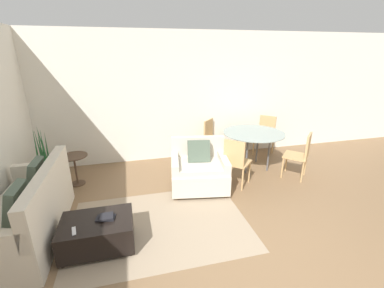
{
  "coord_description": "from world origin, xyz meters",
  "views": [
    {
      "loc": [
        -1.41,
        -2.07,
        2.32
      ],
      "look_at": [
        -0.35,
        2.15,
        0.75
      ],
      "focal_mm": 24.0,
      "sensor_mm": 36.0,
      "label": 1
    }
  ],
  "objects": [
    {
      "name": "tv_remote_primary",
      "position": [
        -2.13,
        0.6,
        0.39
      ],
      "size": [
        0.07,
        0.16,
        0.01
      ],
      "color": "#B7B7BC",
      "rests_on": "ottoman"
    },
    {
      "name": "area_rug",
      "position": [
        -1.11,
        1.0,
        0.0
      ],
      "size": [
        2.45,
        1.74,
        0.01
      ],
      "color": "gray",
      "rests_on": "ground_plane"
    },
    {
      "name": "ottoman",
      "position": [
        -1.91,
        0.75,
        0.21
      ],
      "size": [
        0.86,
        0.6,
        0.39
      ],
      "color": "black",
      "rests_on": "ground_plane"
    },
    {
      "name": "dining_chair_near_left",
      "position": [
        0.36,
        1.8,
        0.52
      ],
      "size": [
        0.59,
        0.59,
        0.9
      ],
      "color": "tan",
      "rests_on": "ground_plane"
    },
    {
      "name": "side_table",
      "position": [
        -2.44,
        2.56,
        0.4
      ],
      "size": [
        0.48,
        0.48,
        0.57
      ],
      "color": "#4C3828",
      "rests_on": "ground_plane"
    },
    {
      "name": "dining_chair_far_left",
      "position": [
        0.36,
        3.13,
        0.52
      ],
      "size": [
        0.59,
        0.59,
        0.9
      ],
      "color": "tan",
      "rests_on": "ground_plane"
    },
    {
      "name": "dining_chair_far_right",
      "position": [
        1.69,
        3.13,
        0.52
      ],
      "size": [
        0.59,
        0.59,
        0.9
      ],
      "color": "tan",
      "rests_on": "ground_plane"
    },
    {
      "name": "book_stack",
      "position": [
        -1.79,
        0.76,
        0.41
      ],
      "size": [
        0.24,
        0.17,
        0.04
      ],
      "color": "black",
      "rests_on": "ottoman"
    },
    {
      "name": "dining_table",
      "position": [
        1.02,
        2.46,
        0.7
      ],
      "size": [
        1.24,
        1.24,
        0.77
      ],
      "color": "#8C9E99",
      "rests_on": "ground_plane"
    },
    {
      "name": "wall_back",
      "position": [
        0.0,
        3.44,
        1.38
      ],
      "size": [
        12.0,
        0.06,
        2.75
      ],
      "color": "white",
      "rests_on": "ground_plane"
    },
    {
      "name": "ground_plane",
      "position": [
        0.0,
        0.0,
        0.0
      ],
      "size": [
        20.0,
        20.0,
        0.0
      ],
      "primitive_type": "plane",
      "color": "brown"
    },
    {
      "name": "dining_chair_near_right",
      "position": [
        1.69,
        1.8,
        0.52
      ],
      "size": [
        0.59,
        0.59,
        0.9
      ],
      "color": "tan",
      "rests_on": "ground_plane"
    },
    {
      "name": "couch",
      "position": [
        -2.78,
        1.18,
        0.32
      ],
      "size": [
        0.82,
        1.83,
        0.94
      ],
      "color": "beige",
      "rests_on": "ground_plane"
    },
    {
      "name": "potted_plant",
      "position": [
        -2.94,
        2.65,
        0.27
      ],
      "size": [
        0.38,
        0.38,
        1.17
      ],
      "color": "brown",
      "rests_on": "ground_plane"
    },
    {
      "name": "armchair",
      "position": [
        -0.3,
        1.88,
        0.35
      ],
      "size": [
        1.08,
        0.96,
        0.88
      ],
      "color": "beige",
      "rests_on": "ground_plane"
    }
  ]
}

